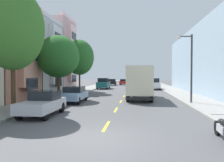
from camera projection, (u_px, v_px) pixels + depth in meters
The scene contains 21 objects.
ground_plane at pixel (128, 89), 38.52m from camera, with size 160.00×160.00×0.00m, color #4C4C4F.
sidewalk_left at pixel (86, 89), 37.32m from camera, with size 3.20×120.00×0.14m, color gray.
sidewalk_right at pixel (171, 90), 35.74m from camera, with size 3.20×120.00×0.14m, color gray.
lane_centerline_dashes at pixel (127, 91), 33.06m from camera, with size 0.14×47.20×0.01m.
townhouse_third_dove_grey at pixel (16, 58), 27.71m from camera, with size 10.81×6.65×9.53m.
townhouse_fourth_rose at pixel (39, 56), 34.49m from camera, with size 10.92×6.65×11.28m.
street_tree_nearest at pixel (12, 28), 13.98m from camera, with size 3.97×3.97×8.00m.
street_tree_second at pixel (58, 57), 22.20m from camera, with size 4.23×4.23×6.34m.
street_tree_third at pixel (79, 57), 30.38m from camera, with size 3.99×3.99×7.22m.
street_lamp at pixel (189, 62), 18.67m from camera, with size 1.35×0.28×5.78m.
delivery_box_truck at pixel (140, 81), 22.45m from camera, with size 2.56×7.80×3.31m.
parked_suv_teal at pixel (104, 83), 39.38m from camera, with size 1.97×4.81×1.93m.
parked_sedan_sky at pixel (74, 94), 20.04m from camera, with size 1.93×4.55×1.43m.
parked_pickup_burgundy at pixel (148, 81), 57.62m from camera, with size 2.06×5.32×1.73m.
parked_hatchback_silver at pixel (43, 103), 13.50m from camera, with size 1.78×4.02×1.50m.
parked_suv_white at pixel (154, 84), 37.48m from camera, with size 1.99×4.82×1.93m.
parked_pickup_forest at pixel (150, 82), 51.16m from camera, with size 2.10×5.34×1.73m.
parked_hatchback_black at pixel (112, 82), 52.85m from camera, with size 1.85×4.05×1.50m.
parked_sedan_charcoal at pixel (151, 83), 44.80m from camera, with size 1.89×4.53×1.43m.
moving_red_sedan at pixel (124, 82), 55.12m from camera, with size 1.80×4.50×1.43m.
parked_motorcycle at pixel (223, 130), 8.38m from camera, with size 0.62×2.05×0.90m.
Camera 1 is at (1.46, -8.54, 2.50)m, focal length 35.28 mm.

